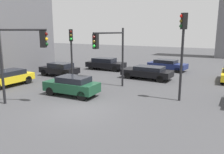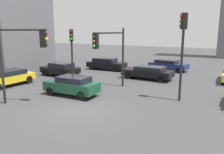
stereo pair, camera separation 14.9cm
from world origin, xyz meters
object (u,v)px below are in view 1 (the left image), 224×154
object	(u,v)px
traffic_light_0	(22,49)
car_1	(147,72)
car_4	(60,69)
car_6	(105,63)
traffic_light_2	(110,47)
car_5	(72,85)
car_0	(167,65)
traffic_light_1	(71,46)
traffic_light_3	(183,41)
car_7	(7,78)

from	to	relation	value
traffic_light_0	car_1	xyz separation A→B (m)	(3.96, 10.96, -2.79)
traffic_light_0	car_4	bearing A→B (deg)	91.48
car_1	car_6	xyz separation A→B (m)	(-6.26, 2.52, 0.06)
car_4	traffic_light_2	bearing A→B (deg)	160.64
traffic_light_2	car_5	bearing A→B (deg)	-33.24
car_4	car_0	bearing A→B (deg)	-135.28
traffic_light_1	car_1	xyz separation A→B (m)	(4.95, 5.17, -2.60)
traffic_light_2	car_6	world-z (taller)	traffic_light_2
car_5	traffic_light_3	bearing A→B (deg)	-163.21
traffic_light_1	car_1	distance (m)	7.61
traffic_light_0	car_4	distance (m)	9.41
car_7	traffic_light_3	bearing A→B (deg)	102.78
car_1	car_7	world-z (taller)	car_7
car_5	car_6	size ratio (longest dim) A/B	0.85
traffic_light_0	car_4	size ratio (longest dim) A/B	1.25
traffic_light_1	car_0	world-z (taller)	traffic_light_1
car_1	car_4	distance (m)	8.87
traffic_light_2	traffic_light_3	bearing A→B (deg)	94.91
car_0	car_6	xyz separation A→B (m)	(-6.54, -3.05, 0.06)
traffic_light_1	car_4	distance (m)	4.72
traffic_light_0	traffic_light_1	size ratio (longest dim) A/B	1.07
traffic_light_3	car_1	xyz separation A→B (m)	(-4.34, 5.43, -3.22)
traffic_light_0	traffic_light_2	distance (m)	6.16
traffic_light_0	traffic_light_2	bearing A→B (deg)	32.40
car_6	car_0	bearing A→B (deg)	20.95
car_0	traffic_light_3	bearing A→B (deg)	-63.79
traffic_light_1	car_5	bearing A→B (deg)	-1.27
car_0	car_1	distance (m)	5.58
car_0	car_7	bearing A→B (deg)	-118.04
car_0	car_1	world-z (taller)	car_0
traffic_light_0	car_7	size ratio (longest dim) A/B	1.13
traffic_light_2	traffic_light_1	bearing A→B (deg)	-93.76
car_7	car_1	bearing A→B (deg)	132.66
traffic_light_1	car_4	bearing A→B (deg)	-162.11
car_0	car_6	bearing A→B (deg)	-149.01
car_1	car_6	bearing A→B (deg)	-21.55
traffic_light_2	traffic_light_3	world-z (taller)	traffic_light_3
traffic_light_0	traffic_light_2	size ratio (longest dim) A/B	1.04
traffic_light_2	car_1	world-z (taller)	traffic_light_2
traffic_light_2	car_6	distance (m)	10.12
car_4	car_6	xyz separation A→B (m)	(2.06, 5.61, 0.01)
traffic_light_2	car_6	size ratio (longest dim) A/B	1.02
car_0	car_7	world-z (taller)	car_7
traffic_light_0	traffic_light_1	world-z (taller)	traffic_light_0
car_0	car_6	world-z (taller)	car_6
car_4	car_1	bearing A→B (deg)	-160.15
traffic_light_3	car_0	world-z (taller)	traffic_light_3
car_0	car_6	size ratio (longest dim) A/B	0.96
traffic_light_1	car_1	size ratio (longest dim) A/B	0.99
car_6	traffic_light_3	bearing A→B (deg)	-40.96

